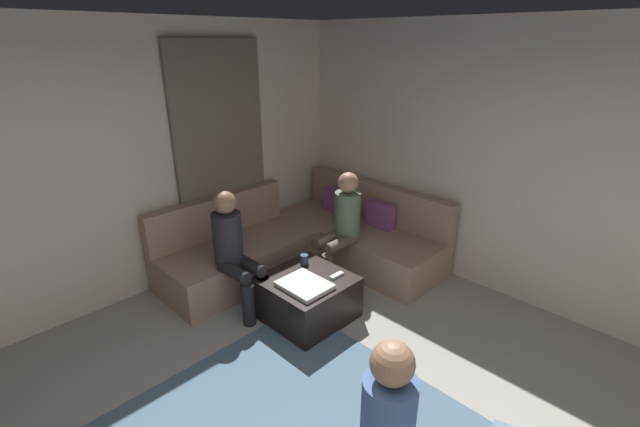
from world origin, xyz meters
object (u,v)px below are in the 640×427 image
at_px(sectional_couch, 308,243).
at_px(game_remote, 337,275).
at_px(coffee_mug, 304,259).
at_px(person_on_couch_side, 234,248).
at_px(person_on_couch_back, 341,223).
at_px(ottoman, 307,297).

height_order(sectional_couch, game_remote, sectional_couch).
distance_m(coffee_mug, person_on_couch_side, 0.70).
distance_m(game_remote, person_on_couch_back, 0.75).
distance_m(sectional_couch, ottoman, 1.04).
xyz_separation_m(sectional_couch, coffee_mug, (0.52, -0.54, 0.19)).
xyz_separation_m(coffee_mug, person_on_couch_side, (-0.38, -0.56, 0.19)).
bearing_deg(person_on_couch_back, ottoman, 109.26).
relative_size(coffee_mug, person_on_couch_back, 0.08).
bearing_deg(sectional_couch, person_on_couch_back, 6.66).
bearing_deg(game_remote, coffee_mug, -174.29).
distance_m(coffee_mug, person_on_couch_back, 0.63).
xyz_separation_m(sectional_couch, person_on_couch_side, (0.15, -1.10, 0.38)).
xyz_separation_m(ottoman, game_remote, (0.18, 0.22, 0.22)).
distance_m(ottoman, person_on_couch_back, 0.94).
relative_size(sectional_couch, coffee_mug, 26.84).
xyz_separation_m(person_on_couch_back, person_on_couch_side, (-0.32, -1.15, 0.00)).
distance_m(person_on_couch_back, person_on_couch_side, 1.20).
bearing_deg(game_remote, person_on_couch_back, 129.04).
relative_size(coffee_mug, person_on_couch_side, 0.08).
distance_m(coffee_mug, game_remote, 0.40).
bearing_deg(sectional_couch, coffee_mug, -45.99).
xyz_separation_m(coffee_mug, person_on_couch_back, (-0.05, 0.60, 0.19)).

